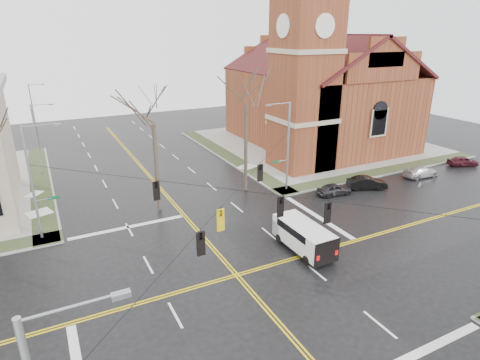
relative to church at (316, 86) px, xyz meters
name	(u,v)px	position (x,y,z in m)	size (l,w,h in m)	color
ground	(237,275)	(-24.76, -24.78, -8.43)	(120.00, 120.00, 0.00)	black
sidewalks	(237,274)	(-24.76, -24.78, -8.36)	(80.00, 80.00, 0.17)	gray
road_markings	(237,275)	(-24.76, -24.78, -8.43)	(100.00, 100.00, 0.01)	gold
church	(316,86)	(0.00, 0.00, 0.00)	(24.28, 27.48, 27.50)	brown
signal_pole_ne	(287,144)	(-13.44, -13.28, -3.48)	(2.75, 0.22, 9.00)	gray
signal_pole_nw	(34,180)	(-36.09, -13.28, -3.48)	(2.75, 0.22, 9.00)	gray
span_wires	(236,190)	(-24.76, -24.78, -2.23)	(23.02, 23.02, 0.03)	black
traffic_signals	(241,205)	(-24.76, -25.45, -2.98)	(8.21, 8.26, 1.30)	black
streetlight_north_a	(38,137)	(-35.42, 3.22, -3.97)	(2.30, 0.20, 8.00)	gray
streetlight_north_b	(34,108)	(-35.42, 23.22, -3.97)	(2.30, 0.20, 8.00)	gray
cargo_van	(302,234)	(-18.86, -23.87, -7.19)	(2.18, 5.55, 2.10)	white
parked_car_a	(334,189)	(-9.69, -16.54, -7.83)	(1.43, 3.55, 1.21)	black
parked_car_b	(367,183)	(-5.56, -16.76, -7.76)	(1.42, 4.07, 1.34)	black
parked_car_c	(421,172)	(2.51, -16.71, -7.81)	(1.74, 4.29, 1.24)	#B5B4B7
parked_car_d	(463,161)	(10.40, -16.32, -7.82)	(1.45, 3.60, 1.23)	#40121B
tree_nw_near	(153,118)	(-26.36, -12.06, 0.08)	(4.00, 4.00, 11.77)	#362A22
tree_ne	(246,98)	(-17.12, -11.54, 1.13)	(4.00, 4.00, 13.25)	#362A22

